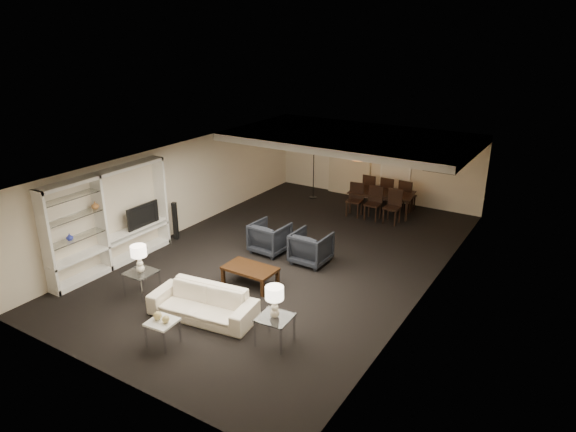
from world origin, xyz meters
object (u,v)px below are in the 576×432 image
(sofa, at_px, (203,303))
(chair_fl, at_px, (371,189))
(vase_amber, at_px, (95,205))
(dining_table, at_px, (381,203))
(floor_lamp, at_px, (314,171))
(chair_nl, at_px, (354,200))
(floor_speaker, at_px, (175,221))
(chair_nm, at_px, (373,204))
(television, at_px, (140,215))
(vase_blue, at_px, (70,237))
(table_lamp_left, at_px, (139,259))
(pendant_light, at_px, (360,155))
(side_table_right, at_px, (275,330))
(chair_nr, at_px, (392,207))
(armchair_right, at_px, (311,248))
(side_table_left, at_px, (142,283))
(chair_fr, at_px, (407,195))
(coffee_table, at_px, (250,276))
(chair_fm, at_px, (389,192))
(marble_table, at_px, (163,333))
(armchair_left, at_px, (270,237))

(sofa, distance_m, chair_fl, 8.16)
(sofa, relative_size, vase_amber, 12.36)
(dining_table, height_order, floor_lamp, floor_lamp)
(chair_nl, bearing_deg, chair_fl, 83.74)
(floor_speaker, height_order, chair_nm, floor_speaker)
(television, relative_size, chair_nl, 0.99)
(dining_table, bearing_deg, vase_blue, -125.04)
(dining_table, bearing_deg, table_lamp_left, -115.70)
(pendant_light, relative_size, side_table_right, 0.88)
(television, bearing_deg, pendant_light, -34.51)
(table_lamp_left, bearing_deg, vase_amber, 168.75)
(chair_nm, height_order, chair_nr, same)
(sofa, distance_m, floor_speaker, 4.21)
(side_table_right, distance_m, table_lamp_left, 3.45)
(armchair_right, bearing_deg, table_lamp_left, 55.99)
(television, distance_m, floor_speaker, 1.22)
(side_table_left, relative_size, vase_blue, 3.71)
(chair_nm, bearing_deg, side_table_right, -83.17)
(television, bearing_deg, chair_fl, -27.48)
(chair_fr, height_order, floor_lamp, floor_lamp)
(chair_nl, bearing_deg, coffee_table, -97.38)
(dining_table, height_order, chair_fm, chair_fm)
(chair_fm, bearing_deg, sofa, 88.24)
(floor_lamp, bearing_deg, television, -103.95)
(pendant_light, distance_m, chair_fr, 2.24)
(side_table_left, relative_size, chair_fr, 0.59)
(chair_nr, xyz_separation_m, chair_fl, (-1.20, 1.30, 0.00))
(chair_fl, xyz_separation_m, chair_fm, (0.60, 0.00, 0.00))
(vase_blue, distance_m, chair_nl, 8.09)
(marble_table, xyz_separation_m, chair_nr, (1.30, 7.96, 0.25))
(chair_fr, bearing_deg, marble_table, 87.65)
(armchair_right, bearing_deg, chair_nl, -81.19)
(sofa, bearing_deg, floor_speaker, 132.84)
(vase_amber, height_order, chair_nr, vase_amber)
(table_lamp_left, bearing_deg, chair_fl, 77.53)
(vase_blue, bearing_deg, floor_lamp, 79.17)
(side_table_left, xyz_separation_m, vase_amber, (-1.65, 0.33, 1.37))
(armchair_right, relative_size, vase_blue, 5.53)
(sofa, distance_m, armchair_right, 3.36)
(dining_table, bearing_deg, pendant_light, -129.39)
(television, xyz_separation_m, chair_fl, (3.43, 6.59, -0.53))
(side_table_right, xyz_separation_m, floor_lamp, (-3.50, 7.72, 0.65))
(chair_fr, bearing_deg, chair_fl, 5.66)
(dining_table, bearing_deg, sofa, -103.31)
(marble_table, distance_m, vase_amber, 3.91)
(dining_table, relative_size, chair_fl, 1.92)
(coffee_table, bearing_deg, armchair_left, 109.44)
(side_table_left, height_order, dining_table, dining_table)
(floor_speaker, bearing_deg, chair_nr, 22.45)
(side_table_left, relative_size, marble_table, 1.20)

